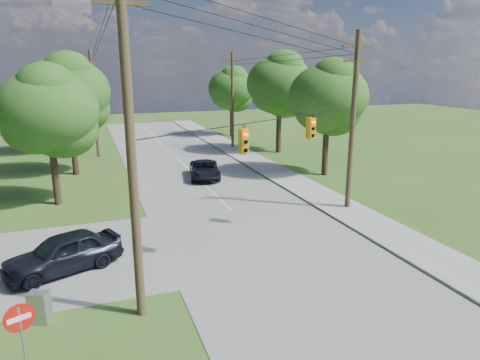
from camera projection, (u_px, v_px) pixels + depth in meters
name	position (u px, v px, depth m)	size (l,w,h in m)	color
ground	(265.00, 296.00, 16.31)	(140.00, 140.00, 0.00)	#36551C
main_road	(263.00, 241.00, 21.51)	(10.00, 100.00, 0.03)	gray
sidewalk_east	(374.00, 224.00, 23.69)	(2.60, 100.00, 0.12)	#AAA99F
pole_sw	(130.00, 140.00, 13.58)	(2.00, 0.32, 12.00)	brown
pole_ne	(353.00, 120.00, 25.11)	(2.00, 0.32, 10.50)	brown
pole_north_e	(232.00, 100.00, 45.21)	(2.00, 0.32, 10.00)	brown
pole_north_w	(94.00, 104.00, 40.67)	(2.00, 0.32, 10.00)	brown
power_lines	(214.00, 55.00, 24.97)	(13.93, 29.62, 4.93)	black
traffic_signals	(281.00, 134.00, 19.78)	(4.91, 3.27, 1.05)	#E7AF0D
tree_w_near	(48.00, 111.00, 25.83)	(6.00, 6.00, 8.40)	#3F2B1F
tree_w_mid	(68.00, 92.00, 33.27)	(6.40, 6.40, 9.22)	#3F2B1F
tree_w_far	(50.00, 91.00, 41.80)	(6.00, 6.00, 8.73)	#3F2B1F
tree_e_near	(328.00, 97.00, 33.20)	(6.20, 6.20, 8.81)	#3F2B1F
tree_e_mid	(280.00, 84.00, 42.30)	(6.60, 6.60, 9.64)	#3F2B1F
tree_e_far	(231.00, 89.00, 53.14)	(5.80, 5.80, 8.32)	#3F2B1F
car_cross_dark	(63.00, 253.00, 18.11)	(1.95, 4.85, 1.65)	black
car_main_north	(205.00, 170.00, 33.53)	(2.24, 4.85, 1.35)	black
control_cabinet	(40.00, 308.00, 14.49)	(0.64, 0.46, 1.15)	gray
do_not_enter_sign	(21.00, 327.00, 11.36)	(0.77, 0.35, 2.46)	gray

